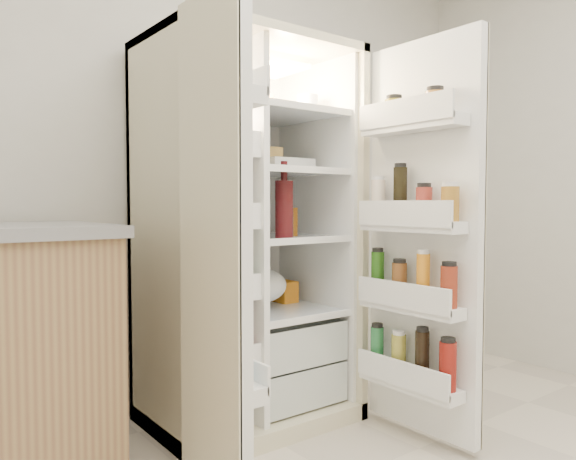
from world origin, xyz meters
TOP-DOWN VIEW (x-y plane):
  - wall_back at (0.00, 2.00)m, footprint 4.00×0.02m
  - refrigerator at (0.06, 1.65)m, footprint 0.92×0.70m
  - freezer_door at (-0.46, 1.05)m, footprint 0.15×0.40m
  - fridge_door at (0.52, 0.96)m, footprint 0.17×0.58m

SIDE VIEW (x-z plane):
  - refrigerator at x=0.06m, z-range -0.16..1.64m
  - fridge_door at x=0.52m, z-range 0.01..1.73m
  - freezer_door at x=-0.46m, z-range 0.03..1.75m
  - wall_back at x=0.00m, z-range 0.00..2.70m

